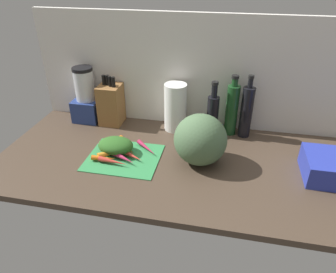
{
  "coord_description": "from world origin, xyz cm",
  "views": [
    {
      "loc": [
        20.76,
        -119.1,
        82.8
      ],
      "look_at": [
        -3.82,
        -0.37,
        12.11
      ],
      "focal_mm": 32.98,
      "sensor_mm": 36.0,
      "label": 1
    }
  ],
  "objects_px": {
    "cutting_board": "(124,157)",
    "carrot_2": "(133,156)",
    "carrot_7": "(122,157)",
    "knife_block": "(111,104)",
    "paper_towel_roll": "(175,107)",
    "dish_rack": "(331,168)",
    "blender_appliance": "(86,98)",
    "carrot_0": "(115,143)",
    "bottle_0": "(213,113)",
    "carrot_5": "(112,152)",
    "bottle_1": "(232,109)",
    "carrot_4": "(113,161)",
    "winter_squash": "(200,140)",
    "carrot_8": "(103,158)",
    "carrot_3": "(127,146)",
    "carrot_1": "(111,151)",
    "bottle_2": "(246,111)",
    "carrot_6": "(147,148)"
  },
  "relations": [
    {
      "from": "carrot_0",
      "to": "paper_towel_roll",
      "type": "xyz_separation_m",
      "value": [
        0.26,
        0.25,
        0.11
      ]
    },
    {
      "from": "carrot_4",
      "to": "bottle_2",
      "type": "bearing_deg",
      "value": 34.6
    },
    {
      "from": "knife_block",
      "to": "bottle_0",
      "type": "height_order",
      "value": "bottle_0"
    },
    {
      "from": "carrot_8",
      "to": "knife_block",
      "type": "relative_size",
      "value": 0.4
    },
    {
      "from": "carrot_0",
      "to": "carrot_2",
      "type": "distance_m",
      "value": 0.16
    },
    {
      "from": "winter_squash",
      "to": "bottle_0",
      "type": "bearing_deg",
      "value": 83.39
    },
    {
      "from": "cutting_board",
      "to": "dish_rack",
      "type": "xyz_separation_m",
      "value": [
        0.92,
        0.04,
        0.05
      ]
    },
    {
      "from": "carrot_7",
      "to": "knife_block",
      "type": "bearing_deg",
      "value": 116.58
    },
    {
      "from": "carrot_1",
      "to": "carrot_7",
      "type": "xyz_separation_m",
      "value": [
        0.07,
        -0.04,
        0.01
      ]
    },
    {
      "from": "carrot_4",
      "to": "winter_squash",
      "type": "relative_size",
      "value": 0.6
    },
    {
      "from": "carrot_2",
      "to": "carrot_3",
      "type": "height_order",
      "value": "carrot_3"
    },
    {
      "from": "blender_appliance",
      "to": "dish_rack",
      "type": "relative_size",
      "value": 1.41
    },
    {
      "from": "cutting_board",
      "to": "carrot_2",
      "type": "relative_size",
      "value": 2.91
    },
    {
      "from": "carrot_0",
      "to": "carrot_1",
      "type": "relative_size",
      "value": 1.56
    },
    {
      "from": "carrot_5",
      "to": "bottle_1",
      "type": "bearing_deg",
      "value": 32.8
    },
    {
      "from": "carrot_5",
      "to": "carrot_6",
      "type": "height_order",
      "value": "carrot_5"
    },
    {
      "from": "carrot_0",
      "to": "bottle_0",
      "type": "xyz_separation_m",
      "value": [
        0.46,
        0.23,
        0.1
      ]
    },
    {
      "from": "carrot_8",
      "to": "bottle_0",
      "type": "distance_m",
      "value": 0.61
    },
    {
      "from": "carrot_2",
      "to": "paper_towel_roll",
      "type": "bearing_deg",
      "value": 67.79
    },
    {
      "from": "carrot_6",
      "to": "winter_squash",
      "type": "bearing_deg",
      "value": -8.64
    },
    {
      "from": "carrot_2",
      "to": "paper_towel_roll",
      "type": "relative_size",
      "value": 0.45
    },
    {
      "from": "bottle_1",
      "to": "carrot_6",
      "type": "bearing_deg",
      "value": -145.61
    },
    {
      "from": "paper_towel_roll",
      "to": "winter_squash",
      "type": "bearing_deg",
      "value": -60.4
    },
    {
      "from": "carrot_1",
      "to": "carrot_3",
      "type": "bearing_deg",
      "value": 47.22
    },
    {
      "from": "paper_towel_roll",
      "to": "dish_rack",
      "type": "distance_m",
      "value": 0.79
    },
    {
      "from": "carrot_7",
      "to": "blender_appliance",
      "type": "relative_size",
      "value": 0.49
    },
    {
      "from": "carrot_2",
      "to": "blender_appliance",
      "type": "xyz_separation_m",
      "value": [
        -0.38,
        0.35,
        0.11
      ]
    },
    {
      "from": "dish_rack",
      "to": "carrot_0",
      "type": "bearing_deg",
      "value": 176.99
    },
    {
      "from": "paper_towel_roll",
      "to": "cutting_board",
      "type": "bearing_deg",
      "value": -119.0
    },
    {
      "from": "carrot_3",
      "to": "winter_squash",
      "type": "height_order",
      "value": "winter_squash"
    },
    {
      "from": "carrot_2",
      "to": "knife_block",
      "type": "distance_m",
      "value": 0.42
    },
    {
      "from": "carrot_7",
      "to": "carrot_8",
      "type": "height_order",
      "value": "carrot_7"
    },
    {
      "from": "carrot_3",
      "to": "carrot_4",
      "type": "distance_m",
      "value": 0.15
    },
    {
      "from": "carrot_8",
      "to": "paper_towel_roll",
      "type": "xyz_separation_m",
      "value": [
        0.27,
        0.39,
        0.11
      ]
    },
    {
      "from": "carrot_3",
      "to": "paper_towel_roll",
      "type": "bearing_deg",
      "value": 52.99
    },
    {
      "from": "carrot_4",
      "to": "carrot_7",
      "type": "distance_m",
      "value": 0.05
    },
    {
      "from": "carrot_6",
      "to": "carrot_7",
      "type": "distance_m",
      "value": 0.14
    },
    {
      "from": "carrot_1",
      "to": "carrot_4",
      "type": "distance_m",
      "value": 0.09
    },
    {
      "from": "knife_block",
      "to": "blender_appliance",
      "type": "xyz_separation_m",
      "value": [
        -0.15,
        0.01,
        0.02
      ]
    },
    {
      "from": "carrot_4",
      "to": "blender_appliance",
      "type": "distance_m",
      "value": 0.53
    },
    {
      "from": "bottle_2",
      "to": "dish_rack",
      "type": "bearing_deg",
      "value": -39.75
    },
    {
      "from": "blender_appliance",
      "to": "carrot_4",
      "type": "bearing_deg",
      "value": -53.65
    },
    {
      "from": "carrot_2",
      "to": "blender_appliance",
      "type": "bearing_deg",
      "value": 137.05
    },
    {
      "from": "carrot_0",
      "to": "blender_appliance",
      "type": "distance_m",
      "value": 0.38
    },
    {
      "from": "carrot_2",
      "to": "carrot_8",
      "type": "height_order",
      "value": "same"
    },
    {
      "from": "cutting_board",
      "to": "carrot_8",
      "type": "height_order",
      "value": "carrot_8"
    },
    {
      "from": "bottle_1",
      "to": "winter_squash",
      "type": "bearing_deg",
      "value": -112.64
    },
    {
      "from": "carrot_7",
      "to": "dish_rack",
      "type": "relative_size",
      "value": 0.69
    },
    {
      "from": "carrot_8",
      "to": "paper_towel_roll",
      "type": "bearing_deg",
      "value": 55.34
    },
    {
      "from": "paper_towel_roll",
      "to": "bottle_2",
      "type": "xyz_separation_m",
      "value": [
        0.37,
        0.0,
        0.01
      ]
    }
  ]
}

